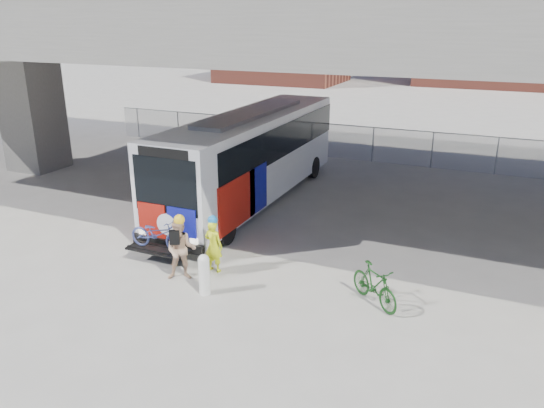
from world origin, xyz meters
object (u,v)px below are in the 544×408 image
Objects in this scene: bus at (252,151)px; bike_parked at (374,285)px; cyclist_hivis at (213,244)px; cyclist_tan at (181,249)px; bollard at (204,273)px.

bike_parked is (6.61, -6.32, -1.55)m from bus.
cyclist_hivis is 0.89× the size of cyclist_tan.
cyclist_hivis is (-0.47, 1.34, 0.22)m from bollard.
bus reaches higher than bollard.
bollard is 4.54m from bike_parked.
cyclist_hivis is at bearing 27.88° from cyclist_tan.
bus is 7.02× the size of bike_parked.
bus is at bearing -70.83° from cyclist_hivis.
cyclist_tan is (1.21, -7.14, -1.17)m from bus.
bollard is 0.67× the size of cyclist_hivis.
cyclist_tan is 5.47m from bike_parked.
cyclist_hivis reaches higher than bike_parked.
cyclist_tan is (-0.58, -0.83, 0.09)m from cyclist_hivis.
cyclist_hivis is 0.95× the size of bike_parked.
cyclist_tan is at bearing 137.83° from bike_parked.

